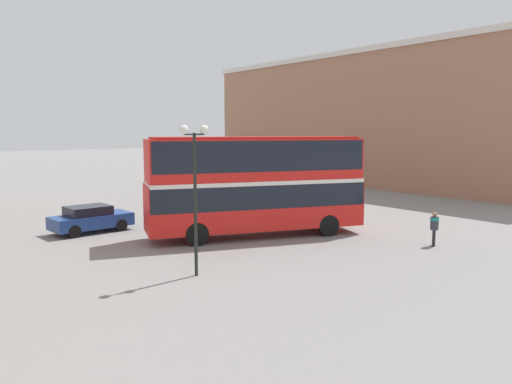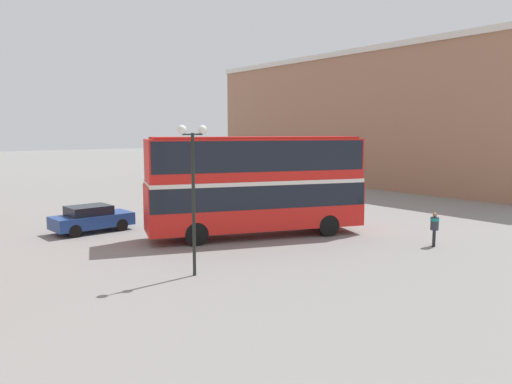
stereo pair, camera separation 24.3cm
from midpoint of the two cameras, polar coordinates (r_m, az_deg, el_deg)
ground_plane at (r=25.80m, az=-1.20°, el=-4.80°), size 240.00×240.00×0.00m
building_row_right at (r=52.66m, az=13.61°, el=8.06°), size 10.24×39.00×12.79m
double_decker_bus at (r=24.80m, az=0.28°, el=1.41°), size 11.05×6.01×4.99m
pedestrian_foreground at (r=24.35m, az=20.00°, el=-3.63°), size 0.54×0.54×1.57m
parked_car_kerb_near at (r=27.50m, az=-18.06°, el=-2.88°), size 4.18×2.08×1.40m
parked_car_kerb_far at (r=41.40m, az=1.82°, el=0.86°), size 4.43×2.67×1.70m
street_lamp_twin_globe at (r=18.01m, az=-6.83°, el=2.72°), size 1.17×0.33×5.49m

